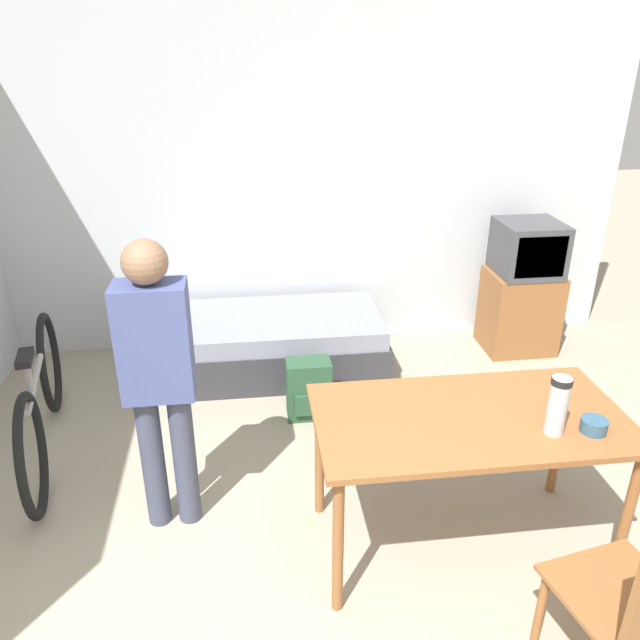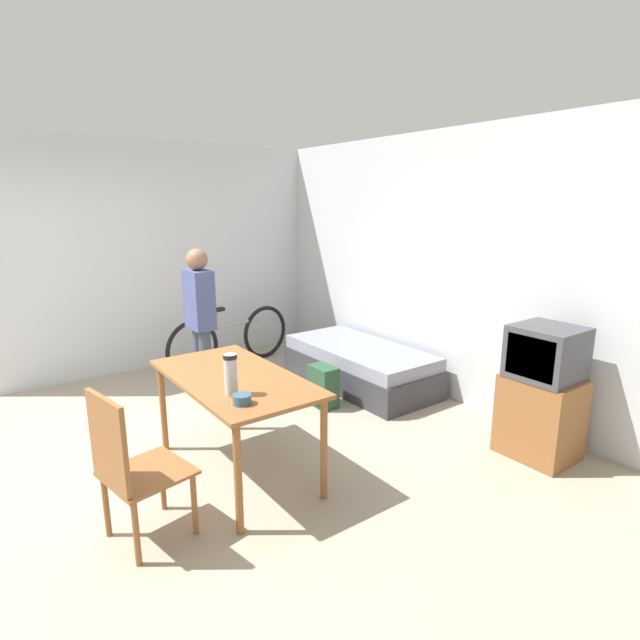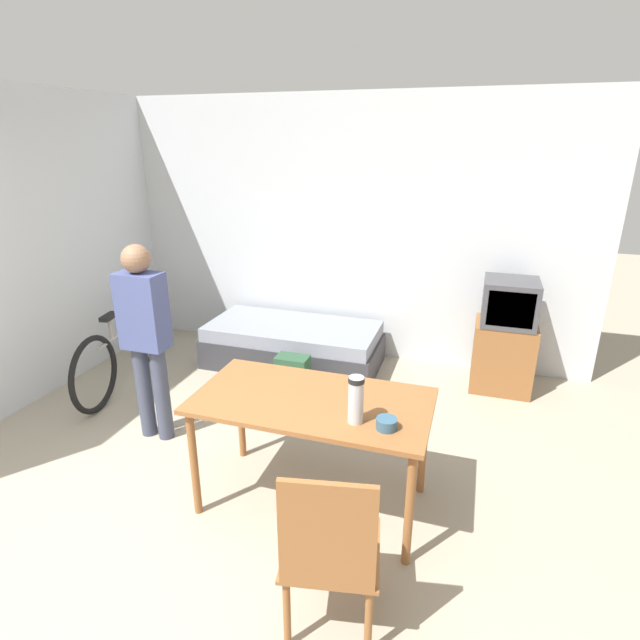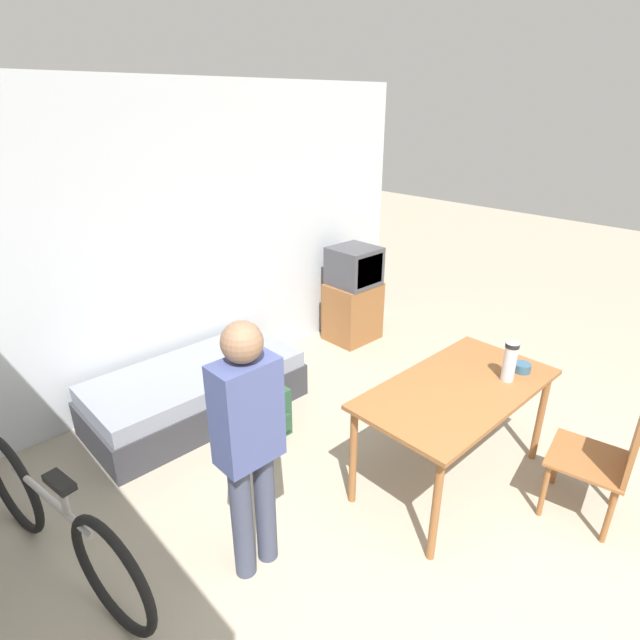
# 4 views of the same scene
# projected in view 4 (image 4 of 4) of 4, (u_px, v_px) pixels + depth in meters

# --- Properties ---
(ground_plane) EXTENTS (20.00, 20.00, 0.00)m
(ground_plane) POSITION_uv_depth(u_px,v_px,m) (523.00, 620.00, 2.63)
(ground_plane) COLOR #9E937F
(wall_back) EXTENTS (5.43, 0.06, 2.70)m
(wall_back) POSITION_uv_depth(u_px,v_px,m) (176.00, 246.00, 4.35)
(wall_back) COLOR silver
(wall_back) RESTS_ON ground_plane
(daybed) EXTENTS (1.81, 0.85, 0.44)m
(daybed) POSITION_uv_depth(u_px,v_px,m) (197.00, 391.00, 4.30)
(daybed) COLOR #333338
(daybed) RESTS_ON ground_plane
(tv) EXTENTS (0.55, 0.47, 1.07)m
(tv) POSITION_uv_depth(u_px,v_px,m) (353.00, 296.00, 5.55)
(tv) COLOR brown
(tv) RESTS_ON ground_plane
(dining_table) EXTENTS (1.45, 0.77, 0.77)m
(dining_table) POSITION_uv_depth(u_px,v_px,m) (457.00, 397.00, 3.36)
(dining_table) COLOR brown
(dining_table) RESTS_ON ground_plane
(wooden_chair) EXTENTS (0.53, 0.53, 0.97)m
(wooden_chair) POSITION_uv_depth(u_px,v_px,m) (612.00, 452.00, 3.07)
(wooden_chair) COLOR brown
(wooden_chair) RESTS_ON ground_plane
(bicycle) EXTENTS (0.35, 1.75, 0.77)m
(bicycle) POSITION_uv_depth(u_px,v_px,m) (57.00, 524.00, 2.78)
(bicycle) COLOR black
(bicycle) RESTS_ON ground_plane
(person_standing) EXTENTS (0.34, 0.21, 1.57)m
(person_standing) POSITION_uv_depth(u_px,v_px,m) (249.00, 438.00, 2.60)
(person_standing) COLOR #3D4256
(person_standing) RESTS_ON ground_plane
(thermos_flask) EXTENTS (0.09, 0.09, 0.28)m
(thermos_flask) POSITION_uv_depth(u_px,v_px,m) (510.00, 360.00, 3.34)
(thermos_flask) COLOR #B7B7BC
(thermos_flask) RESTS_ON dining_table
(mate_bowl) EXTENTS (0.12, 0.12, 0.06)m
(mate_bowl) POSITION_uv_depth(u_px,v_px,m) (522.00, 368.00, 3.49)
(mate_bowl) COLOR #335670
(mate_bowl) RESTS_ON dining_table
(backpack) EXTENTS (0.30, 0.22, 0.42)m
(backpack) POSITION_uv_depth(u_px,v_px,m) (271.00, 414.00, 4.00)
(backpack) COLOR #284C33
(backpack) RESTS_ON ground_plane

